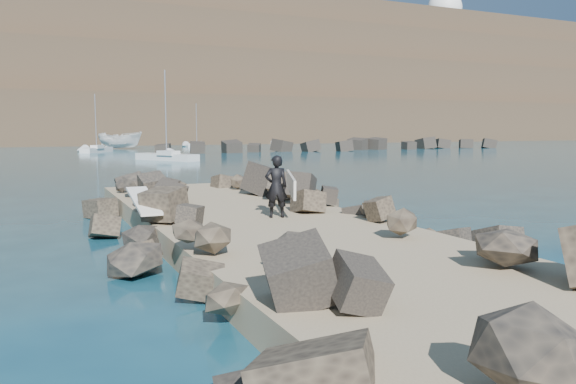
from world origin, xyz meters
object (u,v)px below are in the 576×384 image
surfer_with_board (278,186)px  radome (444,15)px  sailboat_b (97,150)px  surfboard_resting (144,205)px  boat_imported (120,140)px

surfer_with_board → radome: bearing=48.9°
surfer_with_board → sailboat_b: 61.96m
surfer_with_board → sailboat_b: size_ratio=0.27×
surfboard_resting → boat_imported: (9.71, 72.91, 0.27)m
surfer_with_board → radome: radome is taller
surfboard_resting → boat_imported: bearing=82.0°
surfboard_resting → sailboat_b: 61.24m
radome → sailboat_b: bearing=-146.0°
surfer_with_board → sailboat_b: sailboat_b is taller
surfboard_resting → sailboat_b: (5.07, 61.03, -0.69)m
surfboard_resting → radome: 202.33m
boat_imported → radome: (122.73, 74.15, 41.79)m
boat_imported → sailboat_b: bearing=-172.8°
surfboard_resting → boat_imported: boat_imported is taller
boat_imported → sailboat_b: sailboat_b is taller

